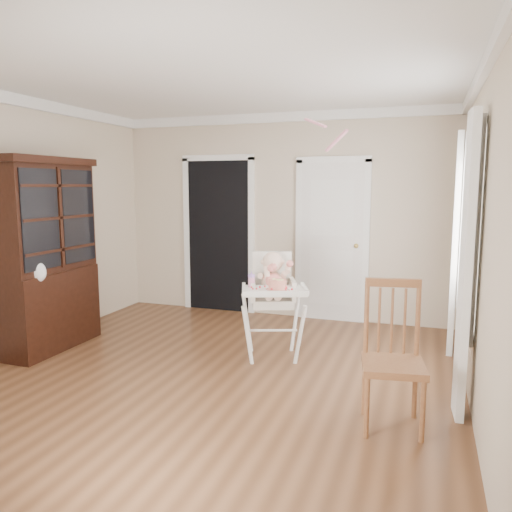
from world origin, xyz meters
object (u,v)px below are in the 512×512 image
(cake, at_px, (278,285))
(sippy_cup, at_px, (251,280))
(high_chair, at_px, (273,293))
(china_cabinet, at_px, (45,255))
(dining_chair, at_px, (393,360))

(cake, distance_m, sippy_cup, 0.29)
(high_chair, distance_m, china_cabinet, 2.47)
(cake, xyz_separation_m, dining_chair, (1.14, -0.87, -0.32))
(cake, relative_size, dining_chair, 0.21)
(high_chair, xyz_separation_m, cake, (0.13, -0.25, 0.14))
(cake, bearing_deg, high_chair, 116.41)
(high_chair, distance_m, dining_chair, 1.70)
(cake, xyz_separation_m, sippy_cup, (-0.28, 0.05, 0.02))
(high_chair, distance_m, cake, 0.31)
(high_chair, bearing_deg, sippy_cup, -147.80)
(cake, relative_size, china_cabinet, 0.11)
(high_chair, distance_m, sippy_cup, 0.30)
(sippy_cup, distance_m, china_cabinet, 2.27)
(dining_chair, bearing_deg, china_cabinet, 160.87)
(high_chair, xyz_separation_m, china_cabinet, (-2.40, -0.49, 0.35))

